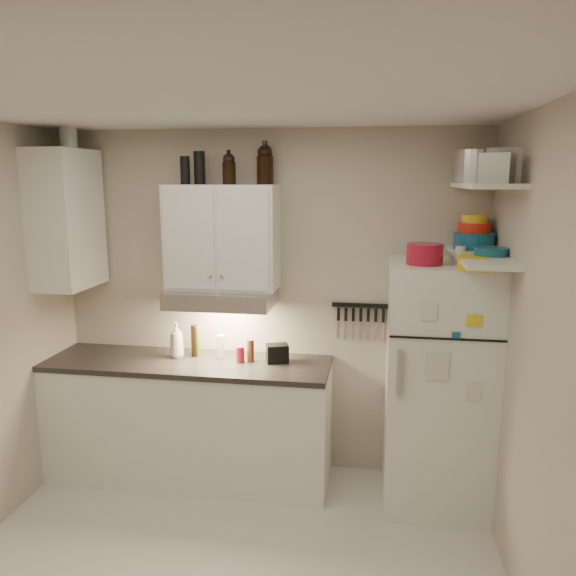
# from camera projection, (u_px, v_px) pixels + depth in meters

# --- Properties ---
(ceiling) EXTENTS (3.20, 3.00, 0.02)m
(ceiling) POSITION_uv_depth(u_px,v_px,m) (203.00, 97.00, 2.57)
(ceiling) COLOR white
(ceiling) RESTS_ON ground
(back_wall) EXTENTS (3.20, 0.02, 2.60)m
(back_wall) POSITION_uv_depth(u_px,v_px,m) (268.00, 304.00, 4.28)
(back_wall) COLOR #BCB2A0
(back_wall) RESTS_ON ground
(right_wall) EXTENTS (0.02, 3.00, 2.60)m
(right_wall) POSITION_uv_depth(u_px,v_px,m) (550.00, 387.00, 2.57)
(right_wall) COLOR #BCB2A0
(right_wall) RESTS_ON ground
(base_cabinet) EXTENTS (2.10, 0.60, 0.88)m
(base_cabinet) POSITION_uv_depth(u_px,v_px,m) (190.00, 421.00, 4.23)
(base_cabinet) COLOR white
(base_cabinet) RESTS_ON floor
(countertop) EXTENTS (2.10, 0.62, 0.04)m
(countertop) POSITION_uv_depth(u_px,v_px,m) (188.00, 363.00, 4.15)
(countertop) COLOR #2C2926
(countertop) RESTS_ON base_cabinet
(upper_cabinet) EXTENTS (0.80, 0.33, 0.75)m
(upper_cabinet) POSITION_uv_depth(u_px,v_px,m) (223.00, 237.00, 4.06)
(upper_cabinet) COLOR white
(upper_cabinet) RESTS_ON back_wall
(side_cabinet) EXTENTS (0.33, 0.55, 1.00)m
(side_cabinet) POSITION_uv_depth(u_px,v_px,m) (66.00, 219.00, 4.08)
(side_cabinet) COLOR white
(side_cabinet) RESTS_ON left_wall
(range_hood) EXTENTS (0.76, 0.46, 0.12)m
(range_hood) POSITION_uv_depth(u_px,v_px,m) (221.00, 298.00, 4.08)
(range_hood) COLOR silver
(range_hood) RESTS_ON back_wall
(fridge) EXTENTS (0.70, 0.68, 1.70)m
(fridge) POSITION_uv_depth(u_px,v_px,m) (438.00, 385.00, 3.84)
(fridge) COLOR white
(fridge) RESTS_ON floor
(shelf_hi) EXTENTS (0.30, 0.95, 0.03)m
(shelf_hi) POSITION_uv_depth(u_px,v_px,m) (485.00, 186.00, 3.42)
(shelf_hi) COLOR white
(shelf_hi) RESTS_ON right_wall
(shelf_lo) EXTENTS (0.30, 0.95, 0.03)m
(shelf_lo) POSITION_uv_depth(u_px,v_px,m) (481.00, 257.00, 3.50)
(shelf_lo) COLOR white
(shelf_lo) RESTS_ON right_wall
(knife_strip) EXTENTS (0.42, 0.02, 0.03)m
(knife_strip) POSITION_uv_depth(u_px,v_px,m) (360.00, 305.00, 4.15)
(knife_strip) COLOR black
(knife_strip) RESTS_ON back_wall
(dutch_oven) EXTENTS (0.26, 0.26, 0.13)m
(dutch_oven) POSITION_uv_depth(u_px,v_px,m) (425.00, 254.00, 3.59)
(dutch_oven) COLOR maroon
(dutch_oven) RESTS_ON fridge
(book_stack) EXTENTS (0.23, 0.26, 0.08)m
(book_stack) POSITION_uv_depth(u_px,v_px,m) (474.00, 263.00, 3.40)
(book_stack) COLOR yellow
(book_stack) RESTS_ON fridge
(spice_jar) EXTENTS (0.07, 0.07, 0.11)m
(spice_jar) POSITION_uv_depth(u_px,v_px,m) (460.00, 255.00, 3.65)
(spice_jar) COLOR silver
(spice_jar) RESTS_ON fridge
(stock_pot) EXTENTS (0.34, 0.34, 0.21)m
(stock_pot) POSITION_uv_depth(u_px,v_px,m) (477.00, 166.00, 3.61)
(stock_pot) COLOR silver
(stock_pot) RESTS_ON shelf_hi
(tin_a) EXTENTS (0.23, 0.22, 0.20)m
(tin_a) POSITION_uv_depth(u_px,v_px,m) (504.00, 166.00, 3.27)
(tin_a) COLOR #AAAAAD
(tin_a) RESTS_ON shelf_hi
(tin_b) EXTENTS (0.21, 0.21, 0.16)m
(tin_b) POSITION_uv_depth(u_px,v_px,m) (497.00, 168.00, 3.07)
(tin_b) COLOR #AAAAAD
(tin_b) RESTS_ON shelf_hi
(bowl_teal) EXTENTS (0.27, 0.27, 0.11)m
(bowl_teal) POSITION_uv_depth(u_px,v_px,m) (474.00, 241.00, 3.79)
(bowl_teal) COLOR #16587C
(bowl_teal) RESTS_ON shelf_lo
(bowl_orange) EXTENTS (0.22, 0.22, 0.06)m
(bowl_orange) POSITION_uv_depth(u_px,v_px,m) (474.00, 227.00, 3.80)
(bowl_orange) COLOR red
(bowl_orange) RESTS_ON bowl_teal
(bowl_yellow) EXTENTS (0.17, 0.17, 0.05)m
(bowl_yellow) POSITION_uv_depth(u_px,v_px,m) (474.00, 219.00, 3.79)
(bowl_yellow) COLOR yellow
(bowl_yellow) RESTS_ON bowl_orange
(plates) EXTENTS (0.26, 0.26, 0.05)m
(plates) POSITION_uv_depth(u_px,v_px,m) (491.00, 252.00, 3.45)
(plates) COLOR #16587C
(plates) RESTS_ON shelf_lo
(growler_a) EXTENTS (0.12, 0.12, 0.22)m
(growler_a) POSITION_uv_depth(u_px,v_px,m) (229.00, 169.00, 3.95)
(growler_a) COLOR black
(growler_a) RESTS_ON upper_cabinet
(growler_b) EXTENTS (0.13, 0.13, 0.28)m
(growler_b) POSITION_uv_depth(u_px,v_px,m) (265.00, 164.00, 3.99)
(growler_b) COLOR black
(growler_b) RESTS_ON upper_cabinet
(thermos_a) EXTENTS (0.09, 0.09, 0.23)m
(thermos_a) POSITION_uv_depth(u_px,v_px,m) (200.00, 168.00, 3.99)
(thermos_a) COLOR black
(thermos_a) RESTS_ON upper_cabinet
(thermos_b) EXTENTS (0.09, 0.09, 0.20)m
(thermos_b) POSITION_uv_depth(u_px,v_px,m) (185.00, 170.00, 3.97)
(thermos_b) COLOR black
(thermos_b) RESTS_ON upper_cabinet
(side_jar) EXTENTS (0.16, 0.16, 0.16)m
(side_jar) POSITION_uv_depth(u_px,v_px,m) (68.00, 137.00, 4.00)
(side_jar) COLOR silver
(side_jar) RESTS_ON side_cabinet
(soap_bottle) EXTENTS (0.15, 0.15, 0.30)m
(soap_bottle) POSITION_uv_depth(u_px,v_px,m) (177.00, 338.00, 4.19)
(soap_bottle) COLOR white
(soap_bottle) RESTS_ON countertop
(pepper_mill) EXTENTS (0.06, 0.06, 0.17)m
(pepper_mill) POSITION_uv_depth(u_px,v_px,m) (251.00, 351.00, 4.11)
(pepper_mill) COLOR brown
(pepper_mill) RESTS_ON countertop
(oil_bottle) EXTENTS (0.05, 0.05, 0.23)m
(oil_bottle) POSITION_uv_depth(u_px,v_px,m) (198.00, 342.00, 4.23)
(oil_bottle) COLOR #5A701C
(oil_bottle) RESTS_ON countertop
(vinegar_bottle) EXTENTS (0.06, 0.06, 0.24)m
(vinegar_bottle) POSITION_uv_depth(u_px,v_px,m) (194.00, 341.00, 4.22)
(vinegar_bottle) COLOR black
(vinegar_bottle) RESTS_ON countertop
(clear_bottle) EXTENTS (0.07, 0.07, 0.18)m
(clear_bottle) POSITION_uv_depth(u_px,v_px,m) (221.00, 347.00, 4.19)
(clear_bottle) COLOR silver
(clear_bottle) RESTS_ON countertop
(red_jar) EXTENTS (0.07, 0.07, 0.12)m
(red_jar) POSITION_uv_depth(u_px,v_px,m) (240.00, 354.00, 4.10)
(red_jar) COLOR maroon
(red_jar) RESTS_ON countertop
(caddy) EXTENTS (0.18, 0.16, 0.13)m
(caddy) POSITION_uv_depth(u_px,v_px,m) (277.00, 353.00, 4.10)
(caddy) COLOR black
(caddy) RESTS_ON countertop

